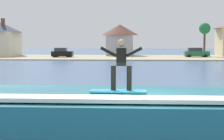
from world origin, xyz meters
name	(u,v)px	position (x,y,z in m)	size (l,w,h in m)	color
wave_crest	(104,114)	(-1.10, 1.31, 0.73)	(9.09, 4.67, 1.55)	#216B7D
surfboard	(118,91)	(-0.59, 0.76, 1.58)	(1.77, 0.50, 0.06)	#33A5CC
surfer	(121,62)	(-0.49, 0.82, 2.52)	(1.34, 0.32, 1.62)	black
shoreline_bank	(134,57)	(0.00, 54.29, 0.08)	(120.00, 18.39, 0.16)	tan
car_near_shore	(62,53)	(-13.19, 53.22, 0.94)	(3.82, 2.11, 1.86)	black
car_far_shore	(196,53)	(11.44, 55.28, 0.95)	(4.50, 2.23, 1.86)	#23663D
house_small_cottage	(120,38)	(-2.87, 60.78, 3.65)	(7.49, 7.49, 6.43)	#9EA3AD
tree_tall_bare	(205,30)	(13.47, 58.09, 5.28)	(2.18, 2.18, 6.58)	brown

